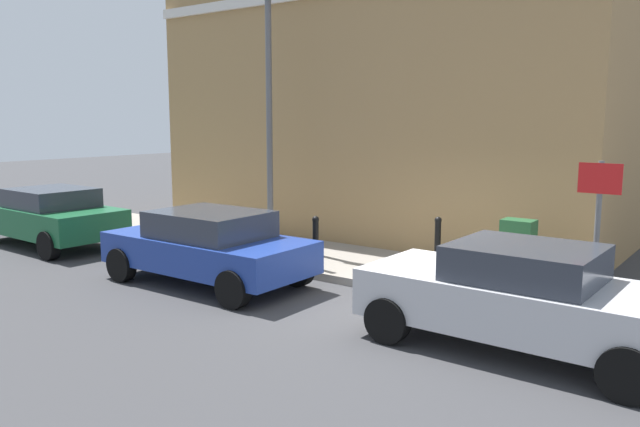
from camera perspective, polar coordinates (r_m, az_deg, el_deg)
ground at (r=10.36m, az=8.28°, el=-8.61°), size 80.00×80.00×0.00m
sidewalk at (r=15.34m, az=-8.25°, el=-2.66°), size 2.64×30.00×0.15m
corner_building at (r=17.37m, az=7.69°, el=12.60°), size 6.48×11.59×8.56m
car_silver at (r=8.73m, az=17.65°, el=-7.15°), size 1.88×4.14×1.43m
car_blue at (r=11.81m, az=-10.07°, el=-2.88°), size 1.95×4.02×1.38m
car_green at (r=16.46m, az=-23.28°, el=-0.18°), size 2.01×4.11×1.40m
utility_cabinet at (r=11.63m, az=17.43°, el=-3.54°), size 0.46×0.61×1.15m
bollard_near_cabinet at (r=12.32m, az=10.60°, el=-2.52°), size 0.14×0.14×1.04m
bollard_far_kerb at (r=12.20m, az=-0.40°, el=-2.47°), size 0.14×0.14×1.04m
street_sign at (r=9.95m, az=23.86°, el=-0.16°), size 0.08×0.60×2.30m
lamppost at (r=14.41m, az=-4.63°, el=9.59°), size 0.20×0.44×5.72m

